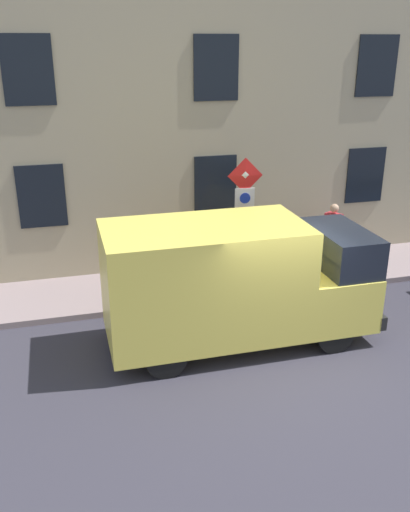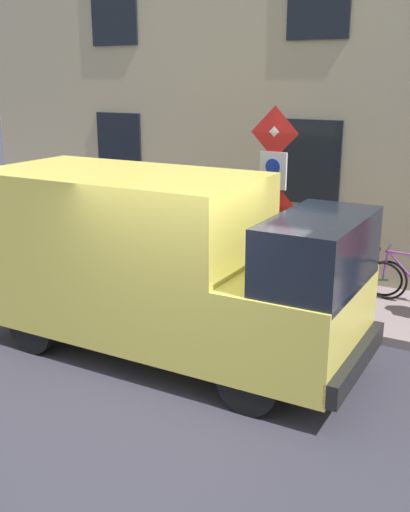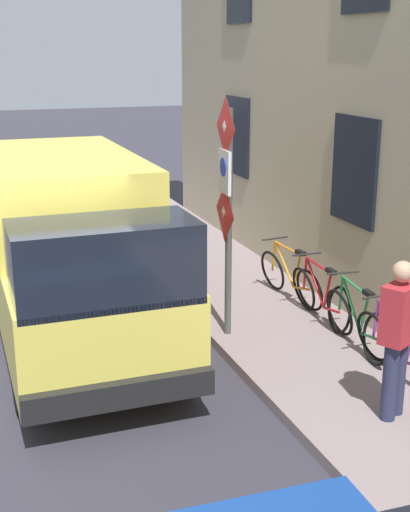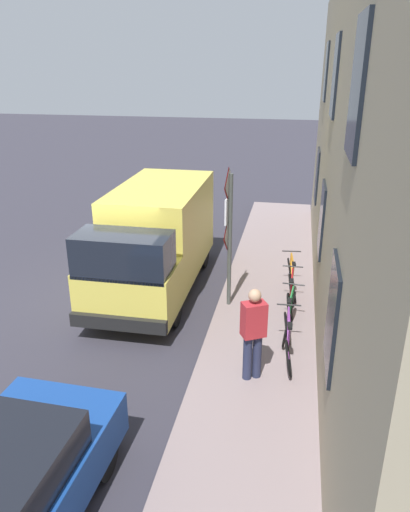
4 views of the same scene
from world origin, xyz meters
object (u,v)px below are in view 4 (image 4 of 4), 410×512
Objects in this scene: delivery_van at (155,238)px; pedestrian at (253,331)px; bicycle_red at (291,295)px; bicycle_orange at (292,278)px; bicycle_purple at (288,341)px; sign_post_stacked at (228,222)px; bicycle_green at (289,316)px.

delivery_van is 3.10× the size of pedestrian.
bicycle_orange is at bearing 0.63° from bicycle_red.
delivery_van reaches higher than pedestrian.
bicycle_orange is at bearing 91.43° from delivery_van.
bicycle_red and bicycle_orange have the same top height.
delivery_van is 3.11× the size of bicycle_purple.
bicycle_purple is 2.87m from bicycle_orange.
bicycle_orange is 3.69m from pedestrian.
sign_post_stacked is 1.79× the size of bicycle_orange.
pedestrian reaches higher than bicycle_purple.
bicycle_red is 1.00× the size of bicycle_orange.
sign_post_stacked is at bearing 60.03° from bicycle_green.
sign_post_stacked is 2.38m from bicycle_green.
bicycle_purple is 1.00× the size of bicycle_red.
bicycle_orange is at bearing -3.32° from bicycle_purple.
bicycle_red is at bearing -3.34° from bicycle_purple.
pedestrian is at bearing 167.89° from bicycle_red.
delivery_van is at bearing 156.73° from sign_post_stacked.
delivery_van is 3.45m from bicycle_orange.
delivery_van is 4.47m from pedestrian.
sign_post_stacked is 2.92m from bicycle_purple.
bicycle_purple is at bearing -175.05° from bicycle_green.
sign_post_stacked is 2.21m from delivery_van.
pedestrian is at bearing 165.56° from bicycle_green.
bicycle_orange is at bearing 32.13° from sign_post_stacked.
sign_post_stacked reaches higher than bicycle_green.
delivery_van is 3.11× the size of bicycle_green.
bicycle_purple is at bearing 112.14° from pedestrian.
bicycle_red is at bearing 173.97° from bicycle_orange.
bicycle_purple is 1.10m from pedestrian.
bicycle_orange is (3.35, 0.09, -0.82)m from delivery_van.
bicycle_purple is (1.44, -1.97, -1.61)m from sign_post_stacked.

